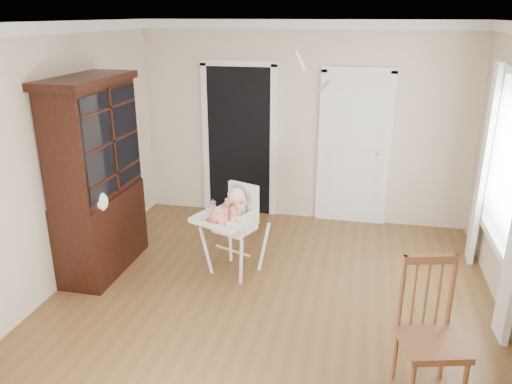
% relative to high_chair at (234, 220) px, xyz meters
% --- Properties ---
extents(floor, '(5.00, 5.00, 0.00)m').
position_rel_high_chair_xyz_m(floor, '(0.50, -0.69, -0.64)').
color(floor, brown).
rests_on(floor, ground).
extents(ceiling, '(5.00, 5.00, 0.00)m').
position_rel_high_chair_xyz_m(ceiling, '(0.50, -0.69, 2.06)').
color(ceiling, white).
rests_on(ceiling, wall_back).
extents(wall_back, '(4.50, 0.00, 4.50)m').
position_rel_high_chair_xyz_m(wall_back, '(0.50, 1.81, 0.71)').
color(wall_back, beige).
rests_on(wall_back, floor).
extents(wall_left, '(0.00, 5.00, 5.00)m').
position_rel_high_chair_xyz_m(wall_left, '(-1.75, -0.69, 0.71)').
color(wall_left, beige).
rests_on(wall_left, floor).
extents(crown_molding, '(4.50, 5.00, 0.12)m').
position_rel_high_chair_xyz_m(crown_molding, '(0.50, -0.69, 2.00)').
color(crown_molding, white).
rests_on(crown_molding, ceiling).
extents(doorway, '(1.06, 0.05, 2.22)m').
position_rel_high_chair_xyz_m(doorway, '(-0.40, 1.80, 0.47)').
color(doorway, black).
rests_on(doorway, wall_back).
extents(closet_door, '(0.96, 0.09, 2.13)m').
position_rel_high_chair_xyz_m(closet_door, '(1.20, 1.79, 0.39)').
color(closet_door, white).
rests_on(closet_door, wall_back).
extents(window_right, '(0.13, 1.84, 2.30)m').
position_rel_high_chair_xyz_m(window_right, '(2.68, 0.11, 0.65)').
color(window_right, white).
rests_on(window_right, wall_right).
extents(high_chair, '(0.81, 0.89, 1.03)m').
position_rel_high_chair_xyz_m(high_chair, '(0.00, 0.00, 0.00)').
color(high_chair, white).
rests_on(high_chair, floor).
extents(baby, '(0.28, 0.28, 0.44)m').
position_rel_high_chair_xyz_m(baby, '(0.01, 0.02, 0.14)').
color(baby, beige).
rests_on(baby, high_chair).
extents(cake, '(0.26, 0.26, 0.12)m').
position_rel_high_chair_xyz_m(cake, '(-0.11, -0.22, 0.14)').
color(cake, silver).
rests_on(cake, high_chair).
extents(sippy_cup, '(0.07, 0.07, 0.16)m').
position_rel_high_chair_xyz_m(sippy_cup, '(-0.23, -0.03, 0.15)').
color(sippy_cup, '#DD87C5').
rests_on(sippy_cup, high_chair).
extents(china_cabinet, '(0.57, 1.29, 2.17)m').
position_rel_high_chair_xyz_m(china_cabinet, '(-1.48, -0.21, 0.45)').
color(china_cabinet, black).
rests_on(china_cabinet, floor).
extents(dining_chair, '(0.55, 0.55, 1.10)m').
position_rel_high_chair_xyz_m(dining_chair, '(1.91, -1.56, -0.12)').
color(dining_chair, brown).
rests_on(dining_chair, floor).
extents(streamer, '(0.18, 0.47, 0.15)m').
position_rel_high_chair_xyz_m(streamer, '(0.68, 0.01, 1.70)').
color(streamer, pink).
rests_on(streamer, ceiling).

